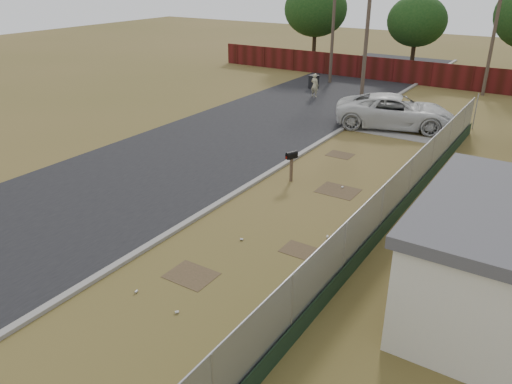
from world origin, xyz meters
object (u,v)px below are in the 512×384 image
Objects in this scene: pickup_truck at (396,111)px; pedestrian at (315,85)px; trash_bin at (314,82)px; mailbox at (292,158)px.

pickup_truck reaches higher than pedestrian.
pickup_truck reaches higher than trash_bin.
pedestrian reaches higher than mailbox.
pedestrian is at bearing 42.44° from pickup_truck.
pickup_truck is at bearing 83.96° from mailbox.
trash_bin is at bearing 34.58° from pickup_truck.
trash_bin is (-1.28, 2.40, -0.31)m from pedestrian.
pickup_truck reaches higher than mailbox.
mailbox is 1.35× the size of trash_bin.
pickup_truck is 4.02× the size of pedestrian.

